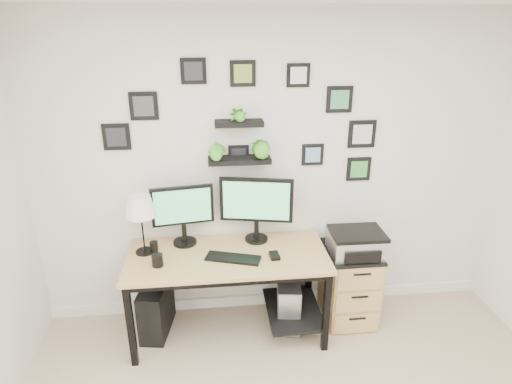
{
  "coord_description": "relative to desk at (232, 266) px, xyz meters",
  "views": [
    {
      "loc": [
        -0.53,
        -1.35,
        2.48
      ],
      "look_at": [
        -0.18,
        1.83,
        1.2
      ],
      "focal_mm": 30.0,
      "sensor_mm": 36.0,
      "label": 1
    }
  ],
  "objects": [
    {
      "name": "monitor_right",
      "position": [
        0.22,
        0.18,
        0.46
      ],
      "size": [
        0.6,
        0.23,
        0.56
      ],
      "color": "black",
      "rests_on": "desk"
    },
    {
      "name": "monitor_left",
      "position": [
        -0.38,
        0.19,
        0.42
      ],
      "size": [
        0.5,
        0.22,
        0.51
      ],
      "color": "black",
      "rests_on": "desk"
    },
    {
      "name": "wall_decor",
      "position": [
        0.16,
        0.26,
        1.05
      ],
      "size": [
        2.19,
        0.18,
        1.02
      ],
      "color": "black",
      "rests_on": "ground"
    },
    {
      "name": "pc_tower_black",
      "position": [
        -0.65,
        0.05,
        -0.4
      ],
      "size": [
        0.27,
        0.48,
        0.45
      ],
      "primitive_type": "cube",
      "rotation": [
        0.0,
        0.0,
        -0.16
      ],
      "color": "black",
      "rests_on": "ground"
    },
    {
      "name": "printer",
      "position": [
        1.04,
        0.01,
        0.14
      ],
      "size": [
        0.44,
        0.36,
        0.2
      ],
      "color": "silver",
      "rests_on": "file_cabinet"
    },
    {
      "name": "pen_cup",
      "position": [
        -0.62,
        0.09,
        0.17
      ],
      "size": [
        0.07,
        0.07,
        0.08
      ],
      "primitive_type": "cylinder",
      "color": "black",
      "rests_on": "desk"
    },
    {
      "name": "mug",
      "position": [
        -0.57,
        -0.14,
        0.17
      ],
      "size": [
        0.09,
        0.09,
        0.1
      ],
      "primitive_type": "cylinder",
      "color": "black",
      "rests_on": "desk"
    },
    {
      "name": "desk",
      "position": [
        0.0,
        0.0,
        0.0
      ],
      "size": [
        1.6,
        0.7,
        0.75
      ],
      "color": "tan",
      "rests_on": "ground"
    },
    {
      "name": "file_cabinet",
      "position": [
        1.03,
        0.06,
        -0.29
      ],
      "size": [
        0.43,
        0.53,
        0.67
      ],
      "color": "tan",
      "rests_on": "ground"
    },
    {
      "name": "mouse",
      "position": [
        0.33,
        -0.12,
        0.14
      ],
      "size": [
        0.08,
        0.11,
        0.03
      ],
      "primitive_type": "cube",
      "rotation": [
        0.0,
        0.0,
        0.09
      ],
      "color": "black",
      "rests_on": "desk"
    },
    {
      "name": "keyboard",
      "position": [
        0.0,
        -0.11,
        0.13
      ],
      "size": [
        0.45,
        0.26,
        0.02
      ],
      "primitive_type": "cube",
      "rotation": [
        0.0,
        0.0,
        -0.31
      ],
      "color": "black",
      "rests_on": "desk"
    },
    {
      "name": "table_lamp",
      "position": [
        -0.7,
        0.08,
        0.52
      ],
      "size": [
        0.24,
        0.24,
        0.49
      ],
      "color": "black",
      "rests_on": "desk"
    },
    {
      "name": "room",
      "position": [
        0.39,
        0.32,
        -0.58
      ],
      "size": [
        4.0,
        4.0,
        4.0
      ],
      "color": "#C2AA8B",
      "rests_on": "ground"
    },
    {
      "name": "pc_tower_grey",
      "position": [
        0.48,
        0.03,
        -0.41
      ],
      "size": [
        0.25,
        0.46,
        0.43
      ],
      "color": "gray",
      "rests_on": "ground"
    }
  ]
}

